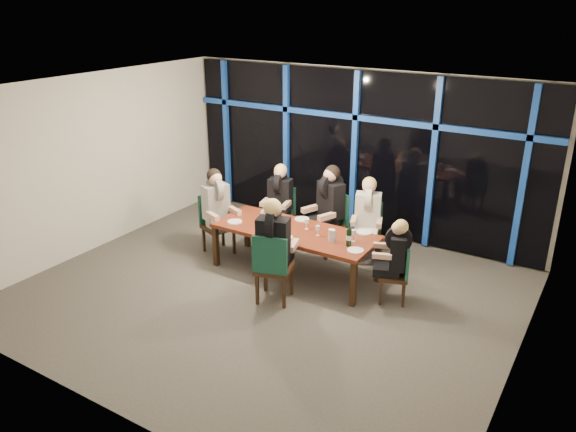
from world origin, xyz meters
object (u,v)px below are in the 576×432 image
(chair_end_left, at_px, (215,220))
(chair_end_right, at_px, (399,271))
(diner_far_right, at_px, (368,208))
(water_pitcher, at_px, (332,235))
(diner_end_right, at_px, (396,249))
(diner_end_left, at_px, (217,200))
(chair_far_mid, at_px, (332,220))
(chair_near_mid, at_px, (272,265))
(wine_bottle, at_px, (349,237))
(diner_far_mid, at_px, (329,197))
(diner_near_mid, at_px, (274,235))
(chair_far_right, at_px, (367,228))
(chair_far_left, at_px, (281,211))
(diner_far_left, at_px, (280,192))
(dining_table, at_px, (295,234))

(chair_end_left, xyz_separation_m, chair_end_right, (3.33, 0.02, -0.08))
(diner_far_right, height_order, water_pitcher, diner_far_right)
(diner_end_right, bearing_deg, diner_end_left, -110.55)
(chair_far_mid, xyz_separation_m, chair_near_mid, (0.09, -2.00, 0.01))
(chair_end_right, relative_size, diner_end_right, 1.03)
(diner_far_right, relative_size, water_pitcher, 5.12)
(chair_end_right, distance_m, diner_end_right, 0.36)
(wine_bottle, height_order, water_pitcher, wine_bottle)
(chair_far_mid, relative_size, diner_far_mid, 1.03)
(diner_near_mid, bearing_deg, water_pitcher, -138.63)
(chair_end_left, xyz_separation_m, diner_end_left, (0.08, -0.03, 0.40))
(chair_far_right, bearing_deg, diner_far_mid, 171.36)
(chair_far_left, xyz_separation_m, diner_end_left, (-0.62, -1.05, 0.43))
(diner_far_right, relative_size, wine_bottle, 2.69)
(chair_far_right, distance_m, chair_end_right, 1.44)
(wine_bottle, bearing_deg, diner_end_right, 7.61)
(chair_far_mid, bearing_deg, water_pitcher, -40.84)
(diner_far_mid, distance_m, diner_end_right, 1.85)
(chair_far_mid, height_order, diner_near_mid, diner_near_mid)
(diner_far_left, distance_m, diner_end_left, 1.16)
(diner_far_mid, height_order, diner_end_left, diner_far_mid)
(chair_far_left, relative_size, chair_far_mid, 0.91)
(chair_far_right, bearing_deg, chair_near_mid, -124.38)
(chair_near_mid, distance_m, wine_bottle, 1.19)
(chair_end_right, distance_m, water_pitcher, 1.11)
(diner_far_right, distance_m, water_pitcher, 1.09)
(wine_bottle, bearing_deg, chair_far_mid, 126.92)
(chair_near_mid, height_order, diner_near_mid, diner_near_mid)
(chair_end_right, relative_size, diner_far_left, 0.92)
(chair_far_mid, bearing_deg, diner_near_mid, -65.81)
(chair_end_left, distance_m, diner_near_mid, 2.04)
(chair_end_left, bearing_deg, diner_far_mid, -38.85)
(chair_far_left, xyz_separation_m, diner_far_right, (1.68, -0.03, 0.40))
(diner_far_mid, height_order, diner_far_right, diner_far_mid)
(chair_end_left, relative_size, diner_end_right, 1.20)
(chair_far_left, xyz_separation_m, chair_far_mid, (1.03, 0.01, 0.05))
(dining_table, distance_m, diner_far_left, 1.32)
(diner_near_mid, bearing_deg, chair_end_left, -42.63)
(diner_near_mid, relative_size, water_pitcher, 5.59)
(diner_far_mid, xyz_separation_m, diner_end_right, (1.57, -0.95, -0.18))
(chair_far_left, relative_size, chair_near_mid, 0.90)
(diner_far_left, xyz_separation_m, diner_end_left, (-0.63, -0.97, 0.04))
(chair_end_right, bearing_deg, diner_near_mid, -80.69)
(chair_far_right, bearing_deg, wine_bottle, -98.85)
(chair_far_left, height_order, diner_end_left, diner_end_left)
(diner_far_mid, height_order, water_pitcher, diner_far_mid)
(wine_bottle, bearing_deg, diner_far_left, 150.79)
(dining_table, xyz_separation_m, chair_far_left, (-0.90, 1.03, -0.14))
(chair_far_mid, distance_m, wine_bottle, 1.44)
(chair_end_left, xyz_separation_m, wine_bottle, (2.57, -0.10, 0.32))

